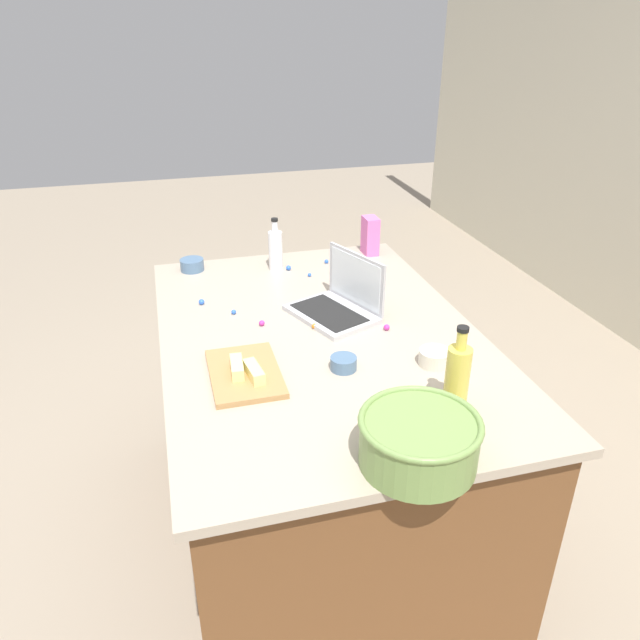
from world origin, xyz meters
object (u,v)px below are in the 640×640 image
butter_stick_left (237,367)px  ramekin_wide (192,265)px  mixing_bowl_large (419,440)px  candy_bag (370,236)px  ramekin_medium (343,363)px  bottle_vinegar (276,249)px  ramekin_small (434,357)px  laptop (339,302)px  bottle_oil (457,377)px  cutting_board (245,373)px  butter_stick_right (254,372)px

butter_stick_left → ramekin_wide: butter_stick_left is taller
mixing_bowl_large → candy_bag: size_ratio=1.76×
ramekin_medium → ramekin_wide: bearing=-157.4°
mixing_bowl_large → ramekin_medium: bearing=-174.2°
bottle_vinegar → ramekin_small: bearing=19.8°
laptop → ramekin_wide: 0.74m
laptop → mixing_bowl_large: (0.83, -0.05, 0.02)m
bottle_oil → ramekin_medium: (-0.28, -0.24, -0.08)m
cutting_board → candy_bag: (-0.88, 0.71, 0.08)m
cutting_board → butter_stick_right: butter_stick_right is taller
butter_stick_left → mixing_bowl_large: bearing=36.5°
butter_stick_right → ramekin_medium: bearing=90.3°
ramekin_medium → bottle_oil: bearing=40.3°
ramekin_wide → bottle_oil: bearing=27.3°
bottle_oil → ramekin_medium: bearing=-139.7°
candy_bag → cutting_board: bearing=-38.8°
bottle_vinegar → ramekin_medium: 0.85m
ramekin_small → ramekin_wide: 1.18m
laptop → candy_bag: bearing=150.6°
bottle_vinegar → ramekin_medium: bearing=2.7°
ramekin_medium → candy_bag: candy_bag is taller
bottle_vinegar → butter_stick_left: bearing=-19.2°
butter_stick_right → candy_bag: bearing=143.3°
laptop → butter_stick_right: (0.37, -0.38, -0.01)m
laptop → cutting_board: 0.52m
bottle_oil → candy_bag: 1.21m
laptop → ramekin_small: (0.42, 0.18, -0.02)m
butter_stick_right → ramekin_wide: (-0.93, -0.11, -0.01)m
ramekin_medium → cutting_board: bearing=-97.6°
ramekin_medium → candy_bag: size_ratio=0.49×
ramekin_medium → ramekin_wide: ramekin_wide is taller
ramekin_small → bottle_oil: bearing=-11.4°
mixing_bowl_large → laptop: bearing=176.5°
cutting_board → ramekin_wide: ramekin_wide is taller
bottle_vinegar → butter_stick_right: bottle_vinegar is taller
mixing_bowl_large → candy_bag: 1.43m
cutting_board → candy_bag: size_ratio=1.83×
cutting_board → butter_stick_left: size_ratio=2.83×
butter_stick_right → candy_bag: 1.15m
bottle_vinegar → cutting_board: bearing=-17.9°
laptop → ramekin_medium: (0.37, -0.10, -0.03)m
mixing_bowl_large → ramekin_small: (-0.42, 0.24, -0.04)m
bottle_oil → ramekin_medium: size_ratio=3.10×
ramekin_small → ramekin_medium: ramekin_small is taller
ramekin_small → candy_bag: bearing=172.6°
mixing_bowl_large → butter_stick_left: size_ratio=2.72×
butter_stick_left → candy_bag: bearing=140.4°
mixing_bowl_large → bottle_vinegar: 1.31m
mixing_bowl_large → ramekin_small: 0.48m
mixing_bowl_large → ramekin_wide: mixing_bowl_large is taller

